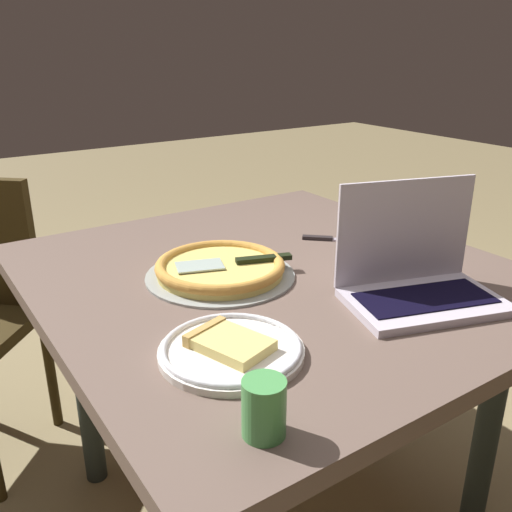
# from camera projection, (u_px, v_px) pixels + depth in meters

# --- Properties ---
(ground_plane) EXTENTS (12.00, 12.00, 0.00)m
(ground_plane) POSITION_uv_depth(u_px,v_px,m) (272.00, 502.00, 1.65)
(ground_plane) COLOR #8A7A53
(dining_table) EXTENTS (1.18, 1.11, 0.75)m
(dining_table) POSITION_uv_depth(u_px,v_px,m) (274.00, 302.00, 1.41)
(dining_table) COLOR brown
(dining_table) RESTS_ON ground_plane
(laptop) EXTENTS (0.30, 0.38, 0.25)m
(laptop) POSITION_uv_depth(u_px,v_px,m) (417.00, 274.00, 1.21)
(laptop) COLOR silver
(laptop) RESTS_ON dining_table
(pizza_plate) EXTENTS (0.27, 0.27, 0.04)m
(pizza_plate) POSITION_uv_depth(u_px,v_px,m) (231.00, 348.00, 1.00)
(pizza_plate) COLOR white
(pizza_plate) RESTS_ON dining_table
(pizza_tray) EXTENTS (0.36, 0.36, 0.04)m
(pizza_tray) POSITION_uv_depth(u_px,v_px,m) (220.00, 268.00, 1.34)
(pizza_tray) COLOR #959B98
(pizza_tray) RESTS_ON dining_table
(table_knife) EXTENTS (0.16, 0.17, 0.01)m
(table_knife) POSITION_uv_depth(u_px,v_px,m) (331.00, 239.00, 1.59)
(table_knife) COLOR #C0B3C7
(table_knife) RESTS_ON dining_table
(drink_cup) EXTENTS (0.06, 0.06, 0.09)m
(drink_cup) POSITION_uv_depth(u_px,v_px,m) (264.00, 407.00, 0.79)
(drink_cup) COLOR #49994E
(drink_cup) RESTS_ON dining_table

